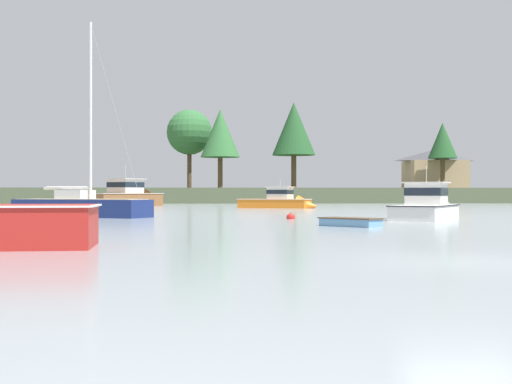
% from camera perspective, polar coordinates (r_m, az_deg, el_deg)
% --- Properties ---
extents(ground_plane, '(547.99, 547.99, 0.00)m').
position_cam_1_polar(ground_plane, '(14.98, 16.78, -5.52)').
color(ground_plane, '#939EA3').
extents(far_shore_bank, '(246.60, 53.79, 2.10)m').
position_cam_1_polar(far_shore_bank, '(117.33, -1.40, -0.24)').
color(far_shore_bank, '#4C563D').
rests_on(far_shore_bank, ground).
extents(cruiser_orange, '(7.71, 5.20, 3.51)m').
position_cam_1_polar(cruiser_orange, '(64.20, 2.20, -0.96)').
color(cruiser_orange, orange).
rests_on(cruiser_orange, ground).
extents(cruiser_wood, '(8.71, 10.05, 5.56)m').
position_cam_1_polar(cruiser_wood, '(74.41, -10.34, -0.69)').
color(cruiser_wood, brown).
rests_on(cruiser_wood, ground).
extents(dinghy_skyblue, '(2.61, 2.74, 0.51)m').
position_cam_1_polar(dinghy_skyblue, '(29.55, 7.77, -2.57)').
color(dinghy_skyblue, '#669ECC').
rests_on(dinghy_skyblue, ground).
extents(cruiser_white, '(5.64, 7.34, 3.78)m').
position_cam_1_polar(cruiser_white, '(38.87, 14.04, -1.54)').
color(cruiser_white, white).
rests_on(cruiser_white, ground).
extents(sailboat_navy, '(8.71, 6.15, 12.15)m').
position_cam_1_polar(sailboat_navy, '(42.09, -14.23, -1.63)').
color(sailboat_navy, navy).
rests_on(sailboat_navy, ground).
extents(mooring_buoy_red, '(0.46, 0.46, 0.51)m').
position_cam_1_polar(mooring_buoy_red, '(37.63, 2.88, -2.11)').
color(mooring_buoy_red, red).
rests_on(mooring_buoy_red, ground).
extents(shore_tree_center_right, '(6.80, 6.80, 13.55)m').
position_cam_1_polar(shore_tree_center_right, '(109.17, 3.13, 5.19)').
color(shore_tree_center_right, brown).
rests_on(shore_tree_center_right, far_shore_bank).
extents(shore_tree_right_mid, '(7.26, 7.26, 12.69)m').
position_cam_1_polar(shore_tree_right_mid, '(112.02, -5.51, 4.90)').
color(shore_tree_right_mid, brown).
rests_on(shore_tree_right_mid, far_shore_bank).
extents(shore_tree_left, '(4.79, 4.79, 10.88)m').
position_cam_1_polar(shore_tree_left, '(118.44, 15.11, 4.05)').
color(shore_tree_left, brown).
rests_on(shore_tree_left, far_shore_bank).
extents(shore_tree_right, '(6.04, 6.04, 12.19)m').
position_cam_1_polar(shore_tree_right, '(106.87, -2.97, 4.82)').
color(shore_tree_right, brown).
rests_on(shore_tree_right, far_shore_bank).
extents(cottage_hillside, '(10.44, 8.46, 6.91)m').
position_cam_1_polar(cottage_hillside, '(125.10, 14.51, 1.88)').
color(cottage_hillside, tan).
rests_on(cottage_hillside, far_shore_bank).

